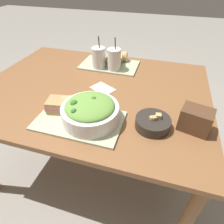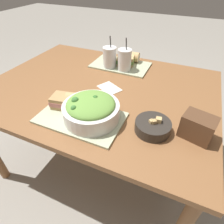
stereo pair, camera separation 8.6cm
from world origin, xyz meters
TOP-DOWN VIEW (x-y plane):
  - ground_plane at (0.00, 0.00)m, footprint 12.00×12.00m
  - dining_table at (0.00, 0.00)m, footprint 1.40×1.06m
  - tray_near at (0.05, -0.32)m, footprint 0.42×0.26m
  - tray_far at (0.01, 0.33)m, footprint 0.42×0.26m
  - salad_bowl at (0.11, -0.30)m, footprint 0.27×0.27m
  - soup_bowl at (0.40, -0.26)m, footprint 0.16×0.16m
  - sandwich_near at (-0.07, -0.28)m, footprint 0.14×0.12m
  - baguette_near at (0.01, -0.23)m, footprint 0.17×0.13m
  - sandwich_far at (0.04, 0.34)m, footprint 0.14×0.13m
  - baguette_far at (0.05, 0.41)m, footprint 0.15×0.08m
  - drink_cup_dark at (-0.05, 0.26)m, footprint 0.10×0.10m
  - drink_cup_red at (0.06, 0.26)m, footprint 0.10×0.10m
  - chip_bag at (0.58, -0.22)m, footprint 0.15×0.12m
  - napkin_folded at (0.07, 0.00)m, footprint 0.17×0.15m

SIDE VIEW (x-z plane):
  - ground_plane at x=0.00m, z-range 0.00..0.00m
  - dining_table at x=0.00m, z-range 0.28..1.01m
  - napkin_folded at x=0.07m, z-range 0.73..0.73m
  - tray_near at x=0.05m, z-range 0.73..0.74m
  - tray_far at x=0.01m, z-range 0.73..0.74m
  - soup_bowl at x=0.40m, z-range 0.72..0.79m
  - sandwich_far at x=0.04m, z-range 0.74..0.81m
  - sandwich_near at x=-0.07m, z-range 0.74..0.81m
  - baguette_near at x=0.01m, z-range 0.74..0.81m
  - baguette_far at x=0.05m, z-range 0.74..0.81m
  - chip_bag at x=0.58m, z-range 0.73..0.84m
  - salad_bowl at x=0.11m, z-range 0.74..0.86m
  - drink_cup_dark at x=-0.05m, z-range 0.70..0.92m
  - drink_cup_red at x=0.06m, z-range 0.70..0.92m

